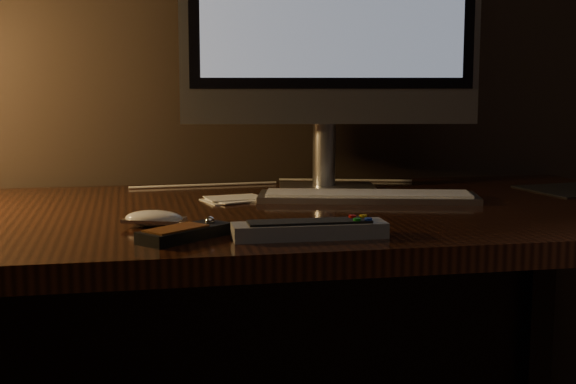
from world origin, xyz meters
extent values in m
cube|color=#34170B|center=(0.00, 1.85, 0.73)|extent=(1.60, 0.75, 0.04)
cube|color=black|center=(0.75, 2.18, 0.35)|extent=(0.06, 0.06, 0.71)
cube|color=black|center=(0.00, 2.20, 0.45)|extent=(1.48, 0.02, 0.51)
cube|color=silver|center=(0.19, 2.06, 0.75)|extent=(0.23, 0.21, 0.01)
cylinder|color=silver|center=(0.19, 2.09, 0.83)|extent=(0.06, 0.06, 0.13)
cube|color=silver|center=(0.19, 2.05, 1.14)|extent=(0.61, 0.14, 0.50)
cube|color=silver|center=(0.24, 1.92, 0.76)|extent=(0.44, 0.22, 0.02)
ellipsoid|color=white|center=(-0.18, 1.72, 0.76)|extent=(0.11, 0.08, 0.02)
cube|color=black|center=(-0.14, 1.61, 0.76)|extent=(0.15, 0.13, 0.02)
cube|color=brown|center=(-0.14, 1.61, 0.77)|extent=(0.10, 0.09, 0.00)
sphere|color=silver|center=(-0.14, 1.61, 0.77)|extent=(0.02, 0.02, 0.02)
cube|color=gray|center=(0.04, 1.58, 0.76)|extent=(0.23, 0.06, 0.02)
cube|color=black|center=(0.04, 1.58, 0.77)|extent=(0.18, 0.05, 0.00)
cylinder|color=red|center=(0.04, 1.58, 0.78)|extent=(0.01, 0.01, 0.00)
cylinder|color=#0C8C19|center=(0.04, 1.58, 0.78)|extent=(0.01, 0.01, 0.00)
cylinder|color=gold|center=(0.04, 1.58, 0.78)|extent=(0.01, 0.01, 0.00)
cylinder|color=#1433BF|center=(0.04, 1.58, 0.78)|extent=(0.01, 0.01, 0.00)
cube|color=white|center=(-0.01, 1.96, 0.75)|extent=(0.14, 0.11, 0.01)
cylinder|color=white|center=(0.11, 2.18, 0.75)|extent=(0.62, 0.09, 0.01)
camera|label=1|loc=(-0.22, 0.44, 0.98)|focal=50.00mm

